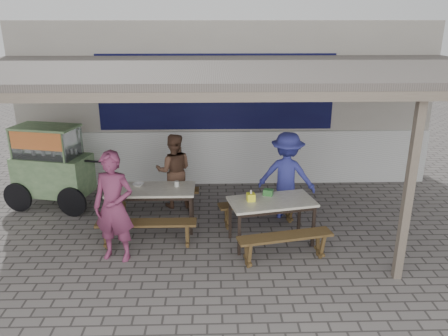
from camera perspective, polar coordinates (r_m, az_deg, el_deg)
name	(u,v)px	position (r m, az deg, el deg)	size (l,w,h in m)	color
ground	(231,248)	(7.21, 0.93, -10.41)	(60.00, 60.00, 0.00)	#67615D
back_wall	(225,103)	(10.03, 0.10, 8.54)	(9.00, 1.28, 3.50)	#B5AFA3
warung_roof	(231,72)	(7.23, 0.87, 12.43)	(9.00, 4.21, 2.81)	#534C47
table_left	(151,193)	(7.69, -9.49, -3.18)	(1.51, 0.70, 0.75)	silver
bench_left_street	(147,228)	(7.20, -10.07, -7.70)	(1.61, 0.28, 0.45)	brown
bench_left_wall	(157,195)	(8.45, -8.76, -3.49)	(1.61, 0.28, 0.45)	brown
table_right	(272,205)	(7.15, 6.25, -4.81)	(1.48, 0.97, 0.75)	silver
bench_right_street	(285,242)	(6.76, 7.97, -9.52)	(1.49, 0.57, 0.45)	brown
bench_right_wall	(259,208)	(7.84, 4.60, -5.20)	(1.49, 0.57, 0.45)	brown
vendor_cart	(51,164)	(9.05, -21.67, 0.52)	(2.09, 1.11, 1.62)	#86A76F
patron_street_side	(114,207)	(6.76, -14.19, -4.95)	(0.63, 0.41, 1.73)	#732F4E
patron_wall_side	(174,171)	(8.52, -6.54, -0.36)	(0.71, 0.56, 1.47)	brown
patron_right_table	(287,176)	(8.06, 8.19, -0.99)	(1.05, 0.60, 1.63)	#343896
tissue_box	(251,197)	(7.05, 3.53, -3.82)	(0.13, 0.13, 0.13)	#FAFA29
donation_box	(268,192)	(7.29, 5.79, -3.19)	(0.16, 0.11, 0.11)	#337434
condiment_jar	(177,184)	(7.68, -6.20, -2.06)	(0.08, 0.08, 0.09)	beige
condiment_bowl	(138,185)	(7.81, -11.14, -2.15)	(0.18, 0.18, 0.05)	white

